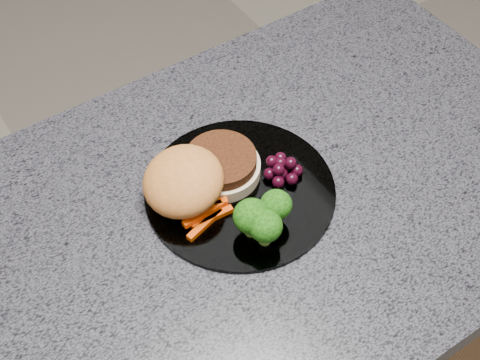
# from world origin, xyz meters

# --- Properties ---
(countertop) EXTENTS (1.20, 0.60, 0.04)m
(countertop) POSITION_xyz_m (0.00, 0.00, 0.88)
(countertop) COLOR #45444E
(countertop) RESTS_ON island_cabinet
(plate) EXTENTS (0.26, 0.26, 0.01)m
(plate) POSITION_xyz_m (0.11, 0.02, 0.90)
(plate) COLOR white
(plate) RESTS_ON countertop
(burger) EXTENTS (0.19, 0.14, 0.06)m
(burger) POSITION_xyz_m (0.06, 0.06, 0.93)
(burger) COLOR beige
(burger) RESTS_ON plate
(carrot_sticks) EXTENTS (0.07, 0.05, 0.02)m
(carrot_sticks) POSITION_xyz_m (0.04, 0.01, 0.91)
(carrot_sticks) COLOR #D53D03
(carrot_sticks) RESTS_ON plate
(broccoli) EXTENTS (0.08, 0.07, 0.06)m
(broccoli) POSITION_xyz_m (0.09, -0.05, 0.94)
(broccoli) COLOR olive
(broccoli) RESTS_ON plate
(grape_bunch) EXTENTS (0.05, 0.05, 0.03)m
(grape_bunch) POSITION_xyz_m (0.17, 0.01, 0.92)
(grape_bunch) COLOR black
(grape_bunch) RESTS_ON plate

